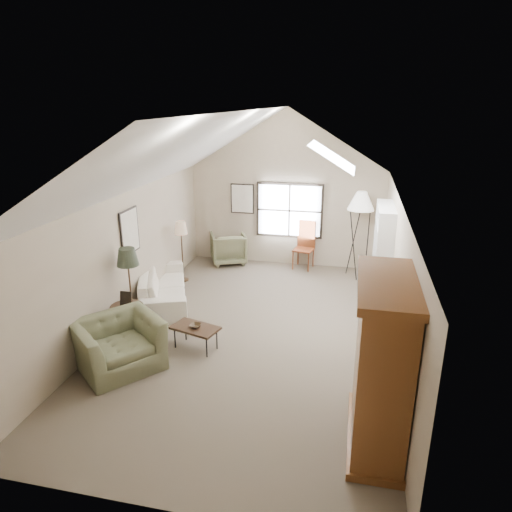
% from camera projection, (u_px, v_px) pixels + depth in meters
% --- Properties ---
extents(room_shell, '(5.01, 8.01, 4.00)m').
position_uv_depth(room_shell, '(251.00, 160.00, 7.51)').
color(room_shell, brown).
rests_on(room_shell, ground).
extents(window, '(1.72, 0.08, 1.42)m').
position_uv_depth(window, '(289.00, 210.00, 11.72)').
color(window, black).
rests_on(window, room_shell).
extents(skylight, '(0.80, 1.20, 0.52)m').
position_uv_depth(skylight, '(334.00, 155.00, 8.08)').
color(skylight, white).
rests_on(skylight, room_shell).
extents(wall_art, '(1.97, 3.71, 0.88)m').
position_uv_depth(wall_art, '(189.00, 214.00, 10.17)').
color(wall_art, black).
rests_on(wall_art, room_shell).
extents(armoire, '(0.60, 1.50, 2.20)m').
position_uv_depth(armoire, '(382.00, 365.00, 5.54)').
color(armoire, brown).
rests_on(armoire, ground).
extents(tv_alcove, '(0.32, 1.30, 2.10)m').
position_uv_depth(tv_alcove, '(382.00, 257.00, 9.19)').
color(tv_alcove, white).
rests_on(tv_alcove, ground).
extents(media_console, '(0.34, 1.18, 0.60)m').
position_uv_depth(media_console, '(377.00, 295.00, 9.47)').
color(media_console, '#382316').
rests_on(media_console, ground).
extents(tv_panel, '(0.05, 0.90, 0.55)m').
position_uv_depth(tv_panel, '(380.00, 268.00, 9.26)').
color(tv_panel, black).
rests_on(tv_panel, media_console).
extents(sofa, '(1.79, 2.57, 0.70)m').
position_uv_depth(sofa, '(163.00, 285.00, 9.84)').
color(sofa, silver).
rests_on(sofa, ground).
extents(armchair_near, '(1.67, 1.69, 0.83)m').
position_uv_depth(armchair_near, '(119.00, 344.00, 7.36)').
color(armchair_near, '#666E4D').
rests_on(armchair_near, ground).
extents(armchair_far, '(1.16, 1.18, 0.82)m').
position_uv_depth(armchair_far, '(228.00, 248.00, 12.14)').
color(armchair_far, '#71704F').
rests_on(armchair_far, ground).
extents(coffee_table, '(0.91, 0.66, 0.42)m').
position_uv_depth(coffee_table, '(196.00, 338.00, 7.98)').
color(coffee_table, '#332214').
rests_on(coffee_table, ground).
extents(bowl, '(0.24, 0.24, 0.05)m').
position_uv_depth(bowl, '(195.00, 326.00, 7.90)').
color(bowl, '#322514').
rests_on(bowl, coffee_table).
extents(side_table, '(0.79, 0.79, 0.60)m').
position_uv_depth(side_table, '(128.00, 321.00, 8.38)').
color(side_table, '#362816').
rests_on(side_table, ground).
extents(side_chair, '(0.56, 0.56, 1.22)m').
position_uv_depth(side_chair, '(304.00, 246.00, 11.67)').
color(side_chair, maroon).
rests_on(side_chair, ground).
extents(tripod_lamp, '(0.74, 0.74, 2.16)m').
position_uv_depth(tripod_lamp, '(359.00, 235.00, 10.95)').
color(tripod_lamp, white).
rests_on(tripod_lamp, ground).
extents(dark_lamp, '(0.52, 0.52, 1.67)m').
position_uv_depth(dark_lamp, '(131.00, 290.00, 8.39)').
color(dark_lamp, '#252B1E').
rests_on(dark_lamp, ground).
extents(tan_lamp, '(0.39, 0.39, 1.50)m').
position_uv_depth(tan_lamp, '(182.00, 251.00, 10.82)').
color(tan_lamp, tan).
rests_on(tan_lamp, ground).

